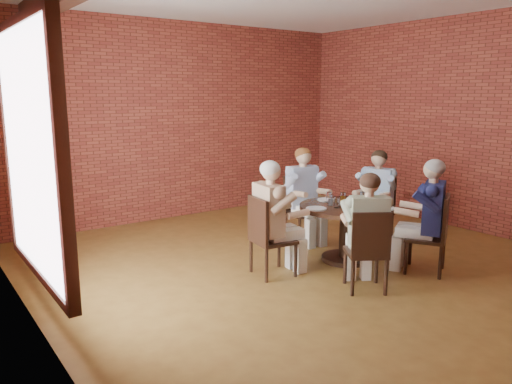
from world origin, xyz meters
TOP-DOWN VIEW (x-y plane):
  - floor at (0.00, 0.00)m, footprint 7.00×7.00m
  - wall_back at (0.00, 3.50)m, footprint 7.00×0.00m
  - wall_left at (-3.25, 0.00)m, footprint 0.00×7.00m
  - wall_right at (3.25, 0.00)m, footprint 0.00×7.00m
  - window at (-3.18, 0.40)m, footprint 0.10×2.16m
  - dining_table at (0.51, 0.00)m, footprint 1.23×1.23m
  - chair_a at (1.57, 0.39)m, footprint 0.56×0.56m
  - diner_a at (1.49, 0.35)m, footprint 0.82×0.74m
  - chair_b at (0.66, 1.10)m, footprint 0.52×0.52m
  - diner_b at (0.64, 1.00)m, footprint 0.66×0.77m
  - chair_c at (-0.68, 0.17)m, footprint 0.52×0.52m
  - diner_c at (-0.58, 0.16)m, footprint 0.77×0.66m
  - chair_d at (-0.08, -0.90)m, footprint 0.59×0.59m
  - diner_d at (-0.03, -0.82)m, footprint 0.80×0.83m
  - chair_e at (1.05, -0.95)m, footprint 0.63×0.63m
  - diner_e at (1.00, -0.86)m, footprint 0.84×0.89m
  - plate_a at (0.94, 0.06)m, footprint 0.26×0.26m
  - plate_b at (0.51, 0.38)m, footprint 0.26×0.26m
  - plate_c at (0.04, 0.07)m, footprint 0.26×0.26m
  - plate_d at (0.76, -0.41)m, footprint 0.26×0.26m
  - glass_a at (0.80, 0.02)m, footprint 0.07×0.07m
  - glass_b at (0.58, 0.15)m, footprint 0.07×0.07m
  - glass_c at (0.44, 0.27)m, footprint 0.07×0.07m
  - glass_d at (0.34, 0.13)m, footprint 0.07×0.07m
  - glass_e at (0.31, -0.01)m, footprint 0.07×0.07m
  - glass_f at (0.38, -0.41)m, footprint 0.07×0.07m
  - smartphone at (0.86, -0.28)m, footprint 0.08×0.14m

SIDE VIEW (x-z plane):
  - floor at x=0.00m, z-range 0.00..0.00m
  - chair_d at x=-0.08m, z-range 0.04..0.98m
  - chair_a at x=1.57m, z-range 0.04..0.99m
  - chair_b at x=0.66m, z-range 0.04..1.01m
  - chair_c at x=-0.68m, z-range 0.04..1.01m
  - chair_e at x=1.05m, z-range 0.04..1.01m
  - dining_table at x=0.51m, z-range 0.15..0.90m
  - diner_d at x=-0.03m, z-range 0.00..1.33m
  - diner_a at x=1.49m, z-range 0.00..1.36m
  - diner_b at x=0.64m, z-range 0.00..1.40m
  - diner_c at x=-0.58m, z-range 0.00..1.40m
  - diner_e at x=1.00m, z-range 0.00..1.40m
  - smartphone at x=0.86m, z-range 0.75..0.76m
  - plate_a at x=0.94m, z-range 0.75..0.76m
  - plate_b at x=0.51m, z-range 0.75..0.76m
  - plate_c at x=0.04m, z-range 0.75..0.76m
  - plate_d at x=0.76m, z-range 0.75..0.76m
  - glass_a at x=0.80m, z-range 0.75..0.89m
  - glass_b at x=0.58m, z-range 0.75..0.89m
  - glass_c at x=0.44m, z-range 0.75..0.89m
  - glass_d at x=0.34m, z-range 0.75..0.89m
  - glass_e at x=0.31m, z-range 0.75..0.89m
  - glass_f at x=0.38m, z-range 0.75..0.89m
  - window at x=-3.18m, z-range 0.47..2.83m
  - wall_back at x=0.00m, z-range -1.80..5.20m
  - wall_left at x=-3.25m, z-range -1.80..5.20m
  - wall_right at x=3.25m, z-range -1.80..5.20m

